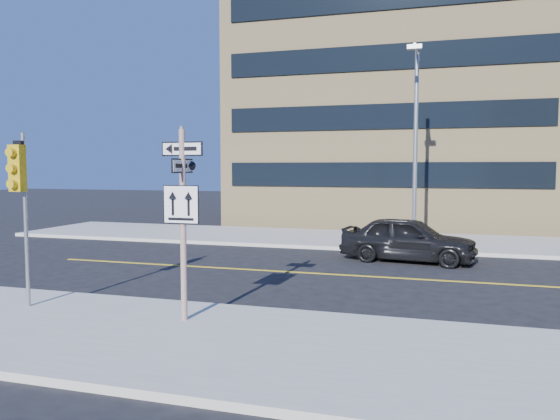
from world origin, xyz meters
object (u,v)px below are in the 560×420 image
(sign_pole, at_px, (183,212))
(streetlight_a, at_px, (415,134))
(traffic_signal, at_px, (19,182))
(parked_car_a, at_px, (408,239))

(sign_pole, xyz_separation_m, streetlight_a, (4.00, 13.27, 2.32))
(traffic_signal, bearing_deg, parked_car_a, 50.78)
(traffic_signal, distance_m, streetlight_a, 15.72)
(sign_pole, relative_size, traffic_signal, 1.02)
(traffic_signal, height_order, streetlight_a, streetlight_a)
(parked_car_a, xyz_separation_m, streetlight_a, (-0.00, 3.61, 3.94))
(sign_pole, relative_size, streetlight_a, 0.51)
(sign_pole, bearing_deg, traffic_signal, -177.89)
(traffic_signal, relative_size, parked_car_a, 0.84)
(parked_car_a, bearing_deg, traffic_signal, 148.67)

